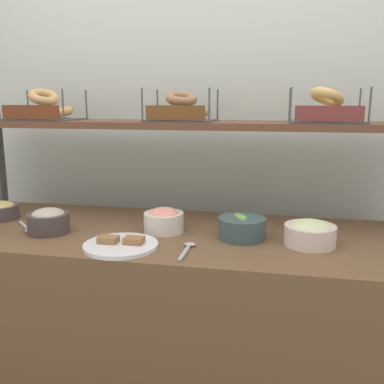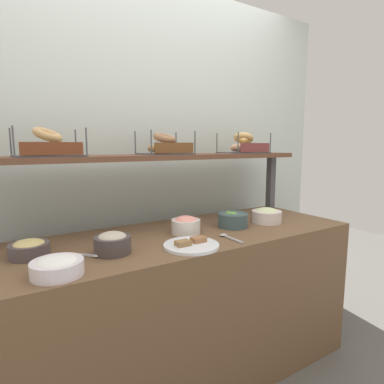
{
  "view_description": "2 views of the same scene",
  "coord_description": "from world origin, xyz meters",
  "px_view_note": "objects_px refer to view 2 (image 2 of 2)",
  "views": [
    {
      "loc": [
        0.45,
        -1.61,
        1.37
      ],
      "look_at": [
        0.11,
        0.01,
        1.02
      ],
      "focal_mm": 40.34,
      "sensor_mm": 36.0,
      "label": 1
    },
    {
      "loc": [
        -0.89,
        -1.48,
        1.34
      ],
      "look_at": [
        0.09,
        0.09,
        1.06
      ],
      "focal_mm": 29.91,
      "sensor_mm": 36.0,
      "label": 2
    }
  ],
  "objects_px": {
    "bagel_basket_sesame": "(48,147)",
    "bagel_basket_everything": "(165,147)",
    "bagel_basket_plain": "(243,146)",
    "serving_spoon_by_edge": "(89,255)",
    "bowl_veggie_mix": "(233,220)",
    "bowl_lox_spread": "(185,225)",
    "bowl_cream_cheese": "(57,266)",
    "bowl_tuna_salad": "(113,243)",
    "serving_spoon_near_plate": "(228,237)",
    "bowl_potato_salad": "(267,215)",
    "serving_plate_white": "(191,245)",
    "bowl_hummus": "(29,248)"
  },
  "relations": [
    {
      "from": "bowl_lox_spread",
      "to": "bagel_basket_sesame",
      "type": "xyz_separation_m",
      "value": [
        -0.64,
        0.25,
        0.43
      ]
    },
    {
      "from": "bowl_veggie_mix",
      "to": "bowl_hummus",
      "type": "bearing_deg",
      "value": 176.69
    },
    {
      "from": "bagel_basket_everything",
      "to": "bowl_hummus",
      "type": "bearing_deg",
      "value": -164.2
    },
    {
      "from": "bowl_cream_cheese",
      "to": "bowl_hummus",
      "type": "xyz_separation_m",
      "value": [
        -0.07,
        0.28,
        0.0
      ]
    },
    {
      "from": "bagel_basket_sesame",
      "to": "serving_spoon_by_edge",
      "type": "bearing_deg",
      "value": -75.41
    },
    {
      "from": "bowl_tuna_salad",
      "to": "serving_spoon_near_plate",
      "type": "relative_size",
      "value": 0.94
    },
    {
      "from": "bowl_tuna_salad",
      "to": "serving_spoon_by_edge",
      "type": "xyz_separation_m",
      "value": [
        -0.1,
        0.01,
        -0.04
      ]
    },
    {
      "from": "bowl_cream_cheese",
      "to": "bagel_basket_plain",
      "type": "height_order",
      "value": "bagel_basket_plain"
    },
    {
      "from": "bowl_potato_salad",
      "to": "bowl_hummus",
      "type": "xyz_separation_m",
      "value": [
        -1.34,
        0.09,
        -0.01
      ]
    },
    {
      "from": "bowl_hummus",
      "to": "bagel_basket_sesame",
      "type": "xyz_separation_m",
      "value": [
        0.13,
        0.21,
        0.44
      ]
    },
    {
      "from": "bowl_cream_cheese",
      "to": "bagel_basket_everything",
      "type": "bearing_deg",
      "value": 34.89
    },
    {
      "from": "bagel_basket_everything",
      "to": "bagel_basket_sesame",
      "type": "bearing_deg",
      "value": -178.65
    },
    {
      "from": "bowl_cream_cheese",
      "to": "bagel_basket_plain",
      "type": "bearing_deg",
      "value": 20.06
    },
    {
      "from": "serving_spoon_by_edge",
      "to": "bagel_basket_sesame",
      "type": "height_order",
      "value": "bagel_basket_sesame"
    },
    {
      "from": "bowl_cream_cheese",
      "to": "bagel_basket_everything",
      "type": "xyz_separation_m",
      "value": [
        0.72,
        0.5,
        0.44
      ]
    },
    {
      "from": "serving_spoon_by_edge",
      "to": "bagel_basket_sesame",
      "type": "relative_size",
      "value": 0.44
    },
    {
      "from": "bagel_basket_sesame",
      "to": "bagel_basket_everything",
      "type": "xyz_separation_m",
      "value": [
        0.65,
        0.02,
        -0.0
      ]
    },
    {
      "from": "bowl_potato_salad",
      "to": "serving_plate_white",
      "type": "xyz_separation_m",
      "value": [
        -0.67,
        -0.17,
        -0.04
      ]
    },
    {
      "from": "serving_spoon_by_edge",
      "to": "bagel_basket_everything",
      "type": "xyz_separation_m",
      "value": [
        0.56,
        0.36,
        0.47
      ]
    },
    {
      "from": "bowl_potato_salad",
      "to": "serving_spoon_near_plate",
      "type": "distance_m",
      "value": 0.45
    },
    {
      "from": "bowl_cream_cheese",
      "to": "bowl_tuna_salad",
      "type": "relative_size",
      "value": 1.16
    },
    {
      "from": "bowl_cream_cheese",
      "to": "serving_spoon_by_edge",
      "type": "distance_m",
      "value": 0.21
    },
    {
      "from": "bowl_veggie_mix",
      "to": "bagel_basket_sesame",
      "type": "relative_size",
      "value": 0.56
    },
    {
      "from": "bowl_cream_cheese",
      "to": "bowl_lox_spread",
      "type": "bearing_deg",
      "value": 18.68
    },
    {
      "from": "bowl_veggie_mix",
      "to": "bagel_basket_sesame",
      "type": "xyz_separation_m",
      "value": [
        -0.96,
        0.27,
        0.43
      ]
    },
    {
      "from": "bowl_cream_cheese",
      "to": "bagel_basket_everything",
      "type": "relative_size",
      "value": 0.65
    },
    {
      "from": "serving_spoon_near_plate",
      "to": "bowl_tuna_salad",
      "type": "bearing_deg",
      "value": 171.04
    },
    {
      "from": "bowl_potato_salad",
      "to": "bowl_lox_spread",
      "type": "height_order",
      "value": "bowl_lox_spread"
    },
    {
      "from": "serving_spoon_by_edge",
      "to": "bagel_basket_plain",
      "type": "height_order",
      "value": "bagel_basket_plain"
    },
    {
      "from": "bowl_cream_cheese",
      "to": "bagel_basket_plain",
      "type": "relative_size",
      "value": 0.64
    },
    {
      "from": "bowl_lox_spread",
      "to": "bowl_tuna_salad",
      "type": "height_order",
      "value": "same"
    },
    {
      "from": "bagel_basket_sesame",
      "to": "bagel_basket_plain",
      "type": "relative_size",
      "value": 1.07
    },
    {
      "from": "bowl_veggie_mix",
      "to": "bagel_basket_everything",
      "type": "relative_size",
      "value": 0.61
    },
    {
      "from": "bagel_basket_everything",
      "to": "bowl_potato_salad",
      "type": "bearing_deg",
      "value": -29.58
    },
    {
      "from": "bowl_cream_cheese",
      "to": "bagel_basket_sesame",
      "type": "relative_size",
      "value": 0.6
    },
    {
      "from": "bowl_lox_spread",
      "to": "bagel_basket_sesame",
      "type": "relative_size",
      "value": 0.5
    },
    {
      "from": "bowl_veggie_mix",
      "to": "serving_spoon_by_edge",
      "type": "relative_size",
      "value": 1.27
    },
    {
      "from": "bowl_veggie_mix",
      "to": "serving_spoon_near_plate",
      "type": "distance_m",
      "value": 0.25
    },
    {
      "from": "bowl_lox_spread",
      "to": "bagel_basket_sesame",
      "type": "height_order",
      "value": "bagel_basket_sesame"
    },
    {
      "from": "bagel_basket_sesame",
      "to": "bowl_hummus",
      "type": "bearing_deg",
      "value": -122.63
    },
    {
      "from": "bowl_lox_spread",
      "to": "bowl_tuna_salad",
      "type": "distance_m",
      "value": 0.46
    },
    {
      "from": "bowl_veggie_mix",
      "to": "serving_spoon_by_edge",
      "type": "distance_m",
      "value": 0.87
    },
    {
      "from": "bowl_cream_cheese",
      "to": "serving_spoon_near_plate",
      "type": "distance_m",
      "value": 0.85
    },
    {
      "from": "bagel_basket_sesame",
      "to": "bowl_potato_salad",
      "type": "bearing_deg",
      "value": -13.92
    },
    {
      "from": "bowl_lox_spread",
      "to": "serving_spoon_by_edge",
      "type": "height_order",
      "value": "bowl_lox_spread"
    },
    {
      "from": "bowl_lox_spread",
      "to": "serving_plate_white",
      "type": "xyz_separation_m",
      "value": [
        -0.1,
        -0.22,
        -0.04
      ]
    },
    {
      "from": "bowl_hummus",
      "to": "bowl_cream_cheese",
      "type": "bearing_deg",
      "value": -76.33
    },
    {
      "from": "bowl_tuna_salad",
      "to": "bowl_hummus",
      "type": "relative_size",
      "value": 0.99
    },
    {
      "from": "serving_plate_white",
      "to": "bagel_basket_sesame",
      "type": "height_order",
      "value": "bagel_basket_sesame"
    },
    {
      "from": "bowl_tuna_salad",
      "to": "bagel_basket_plain",
      "type": "height_order",
      "value": "bagel_basket_plain"
    }
  ]
}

